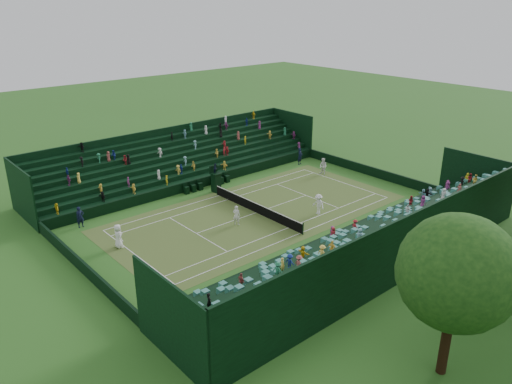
% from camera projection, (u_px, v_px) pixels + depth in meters
% --- Properties ---
extents(ground, '(160.00, 160.00, 0.00)m').
position_uv_depth(ground, '(256.00, 213.00, 44.34)').
color(ground, '#2F6820').
rests_on(ground, ground).
extents(court_surface, '(12.97, 26.77, 0.01)m').
position_uv_depth(court_surface, '(256.00, 213.00, 44.34)').
color(court_surface, '#326D24').
rests_on(court_surface, ground).
extents(perimeter_wall_north, '(17.17, 0.20, 1.00)m').
position_uv_depth(perimeter_wall_north, '(367.00, 170.00, 53.83)').
color(perimeter_wall_north, black).
rests_on(perimeter_wall_north, ground).
extents(perimeter_wall_south, '(17.17, 0.20, 1.00)m').
position_uv_depth(perimeter_wall_south, '(82.00, 267.00, 34.48)').
color(perimeter_wall_south, black).
rests_on(perimeter_wall_south, ground).
extents(perimeter_wall_east, '(0.20, 31.77, 1.00)m').
position_uv_depth(perimeter_wall_east, '(328.00, 241.00, 38.18)').
color(perimeter_wall_east, black).
rests_on(perimeter_wall_east, ground).
extents(perimeter_wall_west, '(0.20, 31.77, 1.00)m').
position_uv_depth(perimeter_wall_west, '(201.00, 183.00, 50.14)').
color(perimeter_wall_west, black).
rests_on(perimeter_wall_west, ground).
extents(north_grandstand, '(6.60, 32.00, 4.90)m').
position_uv_depth(north_grandstand, '(374.00, 248.00, 34.85)').
color(north_grandstand, black).
rests_on(north_grandstand, ground).
extents(south_grandstand, '(6.60, 32.00, 4.90)m').
position_uv_depth(south_grandstand, '(178.00, 163.00, 52.71)').
color(south_grandstand, black).
rests_on(south_grandstand, ground).
extents(tennis_net, '(11.67, 0.10, 1.06)m').
position_uv_depth(tennis_net, '(256.00, 207.00, 44.15)').
color(tennis_net, black).
rests_on(tennis_net, ground).
extents(umpire_chair, '(0.93, 0.93, 2.92)m').
position_uv_depth(umpire_chair, '(216.00, 180.00, 48.78)').
color(umpire_chair, black).
rests_on(umpire_chair, ground).
extents(courtside_chairs, '(0.48, 5.45, 1.03)m').
position_uv_depth(courtside_chairs, '(207.00, 184.00, 50.10)').
color(courtside_chairs, black).
rests_on(courtside_chairs, ground).
extents(player_near_west, '(0.95, 0.63, 1.91)m').
position_uv_depth(player_near_west, '(118.00, 236.00, 37.86)').
color(player_near_west, white).
rests_on(player_near_west, ground).
extents(player_near_east, '(0.75, 0.70, 1.72)m').
position_uv_depth(player_near_east, '(236.00, 215.00, 41.74)').
color(player_near_east, white).
rests_on(player_near_east, ground).
extents(player_far_west, '(0.88, 0.69, 1.80)m').
position_uv_depth(player_far_west, '(323.00, 166.00, 53.73)').
color(player_far_west, white).
rests_on(player_far_west, ground).
extents(player_far_east, '(1.22, 0.73, 1.86)m').
position_uv_depth(player_far_east, '(318.00, 204.00, 43.81)').
color(player_far_east, white).
rests_on(player_far_east, ground).
extents(line_judge_north, '(0.62, 0.79, 1.93)m').
position_uv_depth(line_judge_north, '(300.00, 156.00, 56.96)').
color(line_judge_north, black).
rests_on(line_judge_north, ground).
extents(line_judge_south, '(0.43, 0.66, 1.81)m').
position_uv_depth(line_judge_south, '(80.00, 217.00, 41.30)').
color(line_judge_south, black).
rests_on(line_judge_south, ground).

